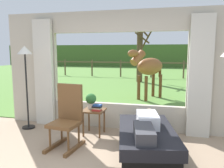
% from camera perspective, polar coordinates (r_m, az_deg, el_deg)
% --- Properties ---
extents(back_wall_with_window, '(5.20, 0.12, 2.55)m').
position_cam_1_polar(back_wall_with_window, '(4.99, 1.27, 3.00)').
color(back_wall_with_window, '#BCB29E').
rests_on(back_wall_with_window, ground_plane).
extents(curtain_panel_left, '(0.44, 0.10, 2.40)m').
position_cam_1_polar(curtain_panel_left, '(5.49, -16.58, 2.61)').
color(curtain_panel_left, beige).
rests_on(curtain_panel_left, ground_plane).
extents(curtain_panel_right, '(0.44, 0.10, 2.40)m').
position_cam_1_polar(curtain_panel_right, '(4.77, 21.11, 1.62)').
color(curtain_panel_right, beige).
rests_on(curtain_panel_right, ground_plane).
extents(outdoor_pasture_lawn, '(36.00, 21.68, 0.02)m').
position_cam_1_polar(outdoor_pasture_lawn, '(15.87, 9.91, 1.92)').
color(outdoor_pasture_lawn, '#568438').
rests_on(outdoor_pasture_lawn, ground_plane).
extents(distant_hill_ridge, '(36.00, 2.00, 2.40)m').
position_cam_1_polar(distant_hill_ridge, '(25.61, 11.55, 6.87)').
color(distant_hill_ridge, '#43612B').
rests_on(distant_hill_ridge, ground_plane).
extents(recliner_sofa, '(1.23, 1.85, 0.42)m').
position_cam_1_polar(recliner_sofa, '(4.00, 8.52, -13.64)').
color(recliner_sofa, black).
rests_on(recliner_sofa, ground_plane).
extents(reclining_person, '(0.45, 1.43, 0.22)m').
position_cam_1_polar(reclining_person, '(3.85, 8.55, -9.71)').
color(reclining_person, silver).
rests_on(reclining_person, recliner_sofa).
extents(rocking_chair, '(0.53, 0.73, 1.12)m').
position_cam_1_polar(rocking_chair, '(4.18, -11.06, -8.00)').
color(rocking_chair, brown).
rests_on(rocking_chair, ground_plane).
extents(side_table, '(0.44, 0.44, 0.52)m').
position_cam_1_polar(side_table, '(4.72, -4.53, -7.48)').
color(side_table, brown).
rests_on(side_table, ground_plane).
extents(potted_plant, '(0.22, 0.22, 0.32)m').
position_cam_1_polar(potted_plant, '(4.74, -5.26, -4.00)').
color(potted_plant, silver).
rests_on(potted_plant, side_table).
extents(book_stack, '(0.19, 0.16, 0.13)m').
position_cam_1_polar(book_stack, '(4.60, -3.72, -5.89)').
color(book_stack, '#B22D28').
rests_on(book_stack, side_table).
extents(floor_lamp_left, '(0.32, 0.32, 1.82)m').
position_cam_1_polar(floor_lamp_left, '(5.28, -20.77, 5.12)').
color(floor_lamp_left, black).
rests_on(floor_lamp_left, ground_plane).
extents(horse, '(1.28, 1.71, 1.73)m').
position_cam_1_polar(horse, '(8.11, 9.14, 4.22)').
color(horse, brown).
rests_on(horse, outdoor_pasture_lawn).
extents(pasture_tree, '(1.40, 1.43, 3.59)m').
position_cam_1_polar(pasture_tree, '(12.75, 6.98, 7.77)').
color(pasture_tree, '#4C3823').
rests_on(pasture_tree, outdoor_pasture_lawn).
extents(pasture_fence_line, '(16.10, 0.10, 1.10)m').
position_cam_1_polar(pasture_fence_line, '(14.93, 9.73, 4.37)').
color(pasture_fence_line, brown).
rests_on(pasture_fence_line, outdoor_pasture_lawn).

